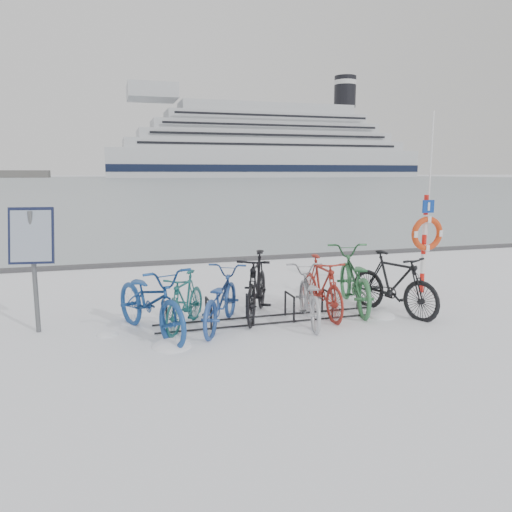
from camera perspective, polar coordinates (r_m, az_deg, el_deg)
ground at (r=8.74m, az=1.60°, el=-7.36°), size 900.00×900.00×0.00m
ice_sheet at (r=162.99m, az=-15.69°, el=8.30°), size 400.00×298.00×0.02m
quay_edge at (r=14.31m, az=-5.72°, el=-0.53°), size 400.00×0.25×0.10m
bike_rack at (r=8.69m, az=1.61°, el=-6.22°), size 4.00×0.48×0.46m
info_board at (r=8.54m, az=-24.23°, el=1.33°), size 0.70×0.34×2.01m
lifebuoy_station at (r=11.05m, az=18.91°, el=2.42°), size 0.73×0.22×3.78m
cruise_ferry at (r=253.46m, az=1.00°, el=12.10°), size 154.89×29.18×50.89m
bike_0 at (r=8.04m, az=-11.97°, el=-4.76°), size 1.54×2.36×1.17m
bike_1 at (r=8.35m, az=-8.12°, el=-4.87°), size 1.19×1.60×0.95m
bike_2 at (r=8.31m, az=-4.13°, el=-4.67°), size 1.47×2.02×1.01m
bike_3 at (r=8.84m, az=0.09°, el=-3.18°), size 1.34×2.02×1.19m
bike_4 at (r=8.61m, az=6.02°, el=-4.31°), size 1.03×1.96×0.98m
bike_5 at (r=9.05m, az=7.53°, el=-3.26°), size 0.53×1.83×1.10m
bike_6 at (r=9.62m, az=11.09°, el=-2.34°), size 1.30×2.38×1.18m
bike_7 at (r=9.39m, az=15.48°, el=-2.86°), size 1.18×2.00×1.16m
snow_drifts at (r=8.31m, az=-1.86°, el=-8.28°), size 5.12×2.12×0.20m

